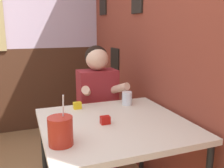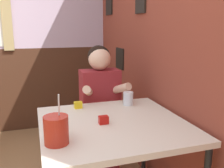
# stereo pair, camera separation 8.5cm
# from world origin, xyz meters

# --- Properties ---
(brick_wall_right) EXTENTS (0.08, 4.34, 2.70)m
(brick_wall_right) POSITION_xyz_m (1.41, 1.17, 1.35)
(brick_wall_right) COLOR brown
(brick_wall_right) RESTS_ON ground_plane
(main_table) EXTENTS (0.93, 0.91, 0.76)m
(main_table) POSITION_xyz_m (0.89, 0.37, 0.69)
(main_table) COLOR beige
(main_table) RESTS_ON ground_plane
(person_seated) EXTENTS (0.42, 0.40, 1.21)m
(person_seated) POSITION_xyz_m (0.97, 1.00, 0.63)
(person_seated) COLOR maroon
(person_seated) RESTS_ON ground_plane
(cocktail_pitcher) EXTENTS (0.13, 0.13, 0.27)m
(cocktail_pitcher) POSITION_xyz_m (0.51, 0.16, 0.84)
(cocktail_pitcher) COLOR #B22819
(cocktail_pitcher) RESTS_ON main_table
(glass_near_pitcher) EXTENTS (0.08, 0.08, 0.10)m
(glass_near_pitcher) POSITION_xyz_m (1.12, 0.68, 0.81)
(glass_near_pitcher) COLOR silver
(glass_near_pitcher) RESTS_ON main_table
(glass_center) EXTENTS (0.08, 0.08, 0.09)m
(glass_center) POSITION_xyz_m (0.51, 0.29, 0.81)
(glass_center) COLOR silver
(glass_center) RESTS_ON main_table
(condiment_ketchup) EXTENTS (0.06, 0.04, 0.05)m
(condiment_ketchup) POSITION_xyz_m (0.82, 0.36, 0.79)
(condiment_ketchup) COLOR #B7140F
(condiment_ketchup) RESTS_ON main_table
(condiment_mustard) EXTENTS (0.06, 0.04, 0.05)m
(condiment_mustard) POSITION_xyz_m (0.72, 0.72, 0.79)
(condiment_mustard) COLOR yellow
(condiment_mustard) RESTS_ON main_table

